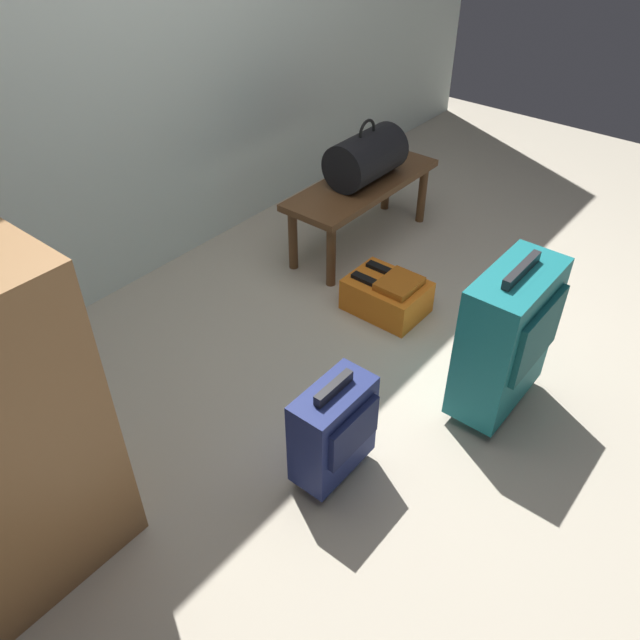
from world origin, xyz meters
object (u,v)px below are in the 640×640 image
object	(u,v)px
cell_phone	(386,161)
suitcase_upright_teal	(507,338)
bench	(362,191)
suitcase_small_navy	(334,429)
duffel_bag_black	(366,157)
backpack_orange	(387,295)

from	to	relation	value
cell_phone	suitcase_upright_teal	size ratio (longest dim) A/B	0.21
bench	suitcase_small_navy	distance (m)	1.67
bench	duffel_bag_black	bearing A→B (deg)	0.00
bench	duffel_bag_black	distance (m)	0.19
cell_phone	backpack_orange	bearing A→B (deg)	-143.89
bench	cell_phone	world-z (taller)	cell_phone
bench	backpack_orange	xyz separation A→B (m)	(-0.44, -0.49, -0.24)
bench	suitcase_upright_teal	size ratio (longest dim) A/B	1.46
suitcase_small_navy	backpack_orange	size ratio (longest dim) A/B	1.21
backpack_orange	cell_phone	bearing A→B (deg)	36.11
cell_phone	suitcase_small_navy	xyz separation A→B (m)	(-1.69, -0.95, -0.16)
suitcase_small_navy	duffel_bag_black	bearing A→B (deg)	32.46
bench	suitcase_small_navy	xyz separation A→B (m)	(-1.40, -0.91, -0.09)
bench	duffel_bag_black	size ratio (longest dim) A/B	2.27
duffel_bag_black	cell_phone	distance (m)	0.30
backpack_orange	duffel_bag_black	bearing A→B (deg)	46.52
suitcase_small_navy	backpack_orange	xyz separation A→B (m)	(0.96, 0.42, -0.15)
duffel_bag_black	suitcase_upright_teal	distance (m)	1.40
duffel_bag_black	suitcase_small_navy	distance (m)	1.71
cell_phone	suitcase_small_navy	world-z (taller)	suitcase_small_navy
duffel_bag_black	backpack_orange	size ratio (longest dim) A/B	1.16
bench	cell_phone	size ratio (longest dim) A/B	6.94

